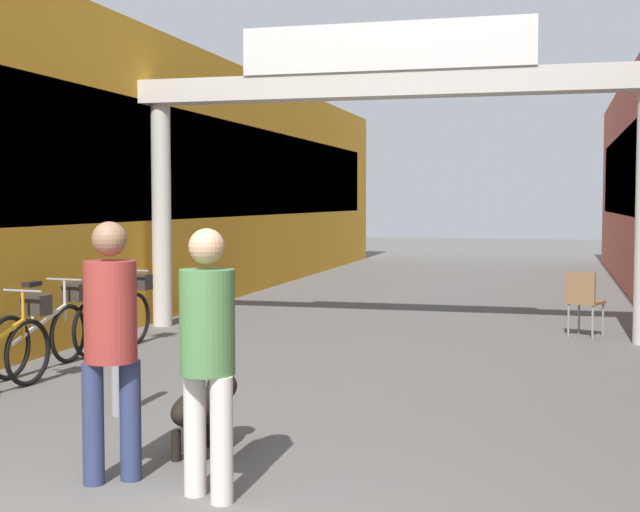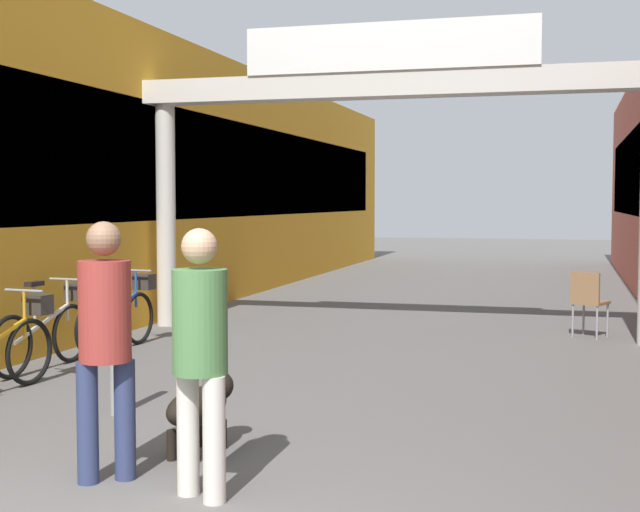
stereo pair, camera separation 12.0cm
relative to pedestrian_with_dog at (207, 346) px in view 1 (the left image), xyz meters
The scene contains 10 objects.
storefront_left 11.21m from the pedestrian_with_dog, 118.22° to the left, with size 3.00×26.00×4.41m.
arcade_sign_gateway 7.23m from the pedestrian_with_dog, 91.43° to the left, with size 7.40×0.47×4.21m.
pedestrian_with_dog is the anchor object (origin of this frame).
pedestrian_companion 0.75m from the pedestrian_with_dog, 168.27° to the left, with size 0.48×0.48×1.71m.
dog_on_leash 1.19m from the pedestrian_with_dog, 112.89° to the left, with size 0.39×0.79×0.56m.
bicycle_orange_second 3.85m from the pedestrian_with_dog, 142.99° to the left, with size 0.46×1.68×0.98m.
bicycle_silver_third 4.86m from the pedestrian_with_dog, 133.18° to the left, with size 0.46×1.69×0.98m.
bicycle_blue_farthest 5.84m from the pedestrian_with_dog, 122.82° to the left, with size 0.46×1.69×0.98m.
bollard_post_metal 2.42m from the pedestrian_with_dog, 130.85° to the left, with size 0.10×0.10×1.07m.
cafe_chair_wood_nearer 7.79m from the pedestrian_with_dog, 71.72° to the left, with size 0.53×0.53×0.89m.
Camera 1 is at (2.21, -3.85, 1.84)m, focal length 50.00 mm.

